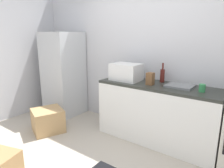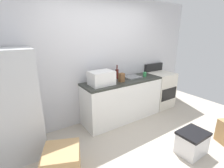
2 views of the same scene
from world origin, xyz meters
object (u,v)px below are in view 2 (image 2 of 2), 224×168
(refrigerator, at_px, (14,106))
(cardboard_box_medium, at_px, (62,162))
(storage_bin, at_px, (192,142))
(knife_block, at_px, (122,78))
(stove_oven, at_px, (159,89))
(coffee_mug, at_px, (145,74))
(wine_bottle, at_px, (117,74))
(microwave, at_px, (101,78))

(refrigerator, height_order, cardboard_box_medium, refrigerator)
(cardboard_box_medium, height_order, storage_bin, cardboard_box_medium)
(knife_block, xyz_separation_m, cardboard_box_medium, (-1.53, -0.73, -0.80))
(stove_oven, bearing_deg, coffee_mug, -176.37)
(refrigerator, relative_size, storage_bin, 3.63)
(wine_bottle, xyz_separation_m, storage_bin, (0.26, -1.73, -0.82))
(stove_oven, relative_size, wine_bottle, 3.67)
(wine_bottle, xyz_separation_m, cardboard_box_medium, (-1.60, -1.00, -0.82))
(cardboard_box_medium, bearing_deg, microwave, 35.68)
(coffee_mug, height_order, storage_bin, coffee_mug)
(microwave, relative_size, wine_bottle, 1.53)
(stove_oven, height_order, coffee_mug, stove_oven)
(microwave, distance_m, knife_block, 0.45)
(microwave, height_order, cardboard_box_medium, microwave)
(refrigerator, xyz_separation_m, coffee_mug, (2.66, 0.02, 0.11))
(refrigerator, distance_m, cardboard_box_medium, 1.08)
(cardboard_box_medium, bearing_deg, storage_bin, -21.52)
(stove_oven, xyz_separation_m, coffee_mug, (-0.61, -0.04, 0.48))
(knife_block, bearing_deg, wine_bottle, 74.61)
(wine_bottle, height_order, storage_bin, wine_bottle)
(coffee_mug, xyz_separation_m, cardboard_box_medium, (-2.24, -0.78, -0.76))
(wine_bottle, bearing_deg, refrigerator, -173.37)
(coffee_mug, bearing_deg, storage_bin, -104.00)
(knife_block, bearing_deg, storage_bin, -77.16)
(stove_oven, distance_m, coffee_mug, 0.78)
(knife_block, distance_m, storage_bin, 1.70)
(refrigerator, height_order, stove_oven, refrigerator)
(microwave, xyz_separation_m, storage_bin, (0.78, -1.51, -0.84))
(wine_bottle, bearing_deg, microwave, -157.04)
(microwave, bearing_deg, wine_bottle, 22.96)
(stove_oven, bearing_deg, knife_block, -176.12)
(refrigerator, bearing_deg, storage_bin, -33.14)
(refrigerator, relative_size, cardboard_box_medium, 3.48)
(storage_bin, bearing_deg, knife_block, 102.84)
(coffee_mug, bearing_deg, stove_oven, 3.63)
(refrigerator, distance_m, knife_block, 1.96)
(microwave, bearing_deg, knife_block, -6.19)
(refrigerator, xyz_separation_m, wine_bottle, (2.03, 0.24, 0.17))
(microwave, xyz_separation_m, coffee_mug, (1.16, 0.00, -0.09))
(refrigerator, xyz_separation_m, stove_oven, (3.27, 0.06, -0.37))
(stove_oven, height_order, cardboard_box_medium, stove_oven)
(storage_bin, bearing_deg, cardboard_box_medium, 158.48)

